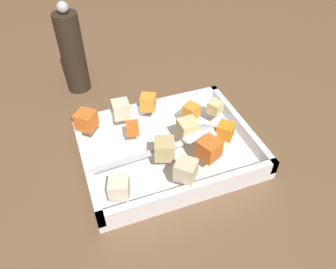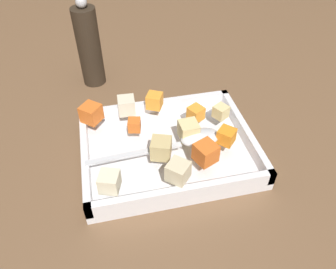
% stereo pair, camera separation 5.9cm
% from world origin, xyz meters
% --- Properties ---
extents(ground_plane, '(4.00, 4.00, 0.00)m').
position_xyz_m(ground_plane, '(0.00, 0.00, 0.00)').
color(ground_plane, brown).
extents(baking_dish, '(0.31, 0.24, 0.04)m').
position_xyz_m(baking_dish, '(0.01, -0.01, 0.01)').
color(baking_dish, silver).
rests_on(baking_dish, ground_plane).
extents(carrot_chunk_rim_edge, '(0.04, 0.04, 0.03)m').
position_xyz_m(carrot_chunk_rim_edge, '(0.08, 0.04, 0.05)').
color(carrot_chunk_rim_edge, orange).
rests_on(carrot_chunk_rim_edge, baking_dish).
extents(carrot_chunk_center, '(0.03, 0.03, 0.02)m').
position_xyz_m(carrot_chunk_center, '(-0.04, 0.03, 0.05)').
color(carrot_chunk_center, orange).
rests_on(carrot_chunk_center, baking_dish).
extents(carrot_chunk_back_center, '(0.04, 0.04, 0.03)m').
position_xyz_m(carrot_chunk_back_center, '(0.06, -0.07, 0.06)').
color(carrot_chunk_back_center, orange).
rests_on(carrot_chunk_back_center, baking_dish).
extents(carrot_chunk_corner_se, '(0.04, 0.04, 0.03)m').
position_xyz_m(carrot_chunk_corner_se, '(0.01, 0.09, 0.06)').
color(carrot_chunk_corner_se, orange).
rests_on(carrot_chunk_corner_se, baking_dish).
extents(carrot_chunk_heap_side, '(0.05, 0.05, 0.03)m').
position_xyz_m(carrot_chunk_heap_side, '(-0.12, 0.08, 0.06)').
color(carrot_chunk_heap_side, orange).
rests_on(carrot_chunk_heap_side, baking_dish).
extents(carrot_chunk_corner_sw, '(0.04, 0.04, 0.03)m').
position_xyz_m(carrot_chunk_corner_sw, '(0.11, -0.04, 0.05)').
color(carrot_chunk_corner_sw, orange).
rests_on(carrot_chunk_corner_sw, baking_dish).
extents(potato_chunk_near_left, '(0.04, 0.04, 0.03)m').
position_xyz_m(potato_chunk_near_left, '(-0.01, -0.04, 0.06)').
color(potato_chunk_near_left, tan).
rests_on(potato_chunk_near_left, baking_dish).
extents(potato_chunk_near_right, '(0.05, 0.05, 0.03)m').
position_xyz_m(potato_chunk_near_right, '(0.01, -0.10, 0.06)').
color(potato_chunk_near_right, beige).
rests_on(potato_chunk_near_right, baking_dish).
extents(potato_chunk_far_left, '(0.04, 0.04, 0.03)m').
position_xyz_m(potato_chunk_far_left, '(-0.10, -0.09, 0.06)').
color(potato_chunk_far_left, beige).
rests_on(potato_chunk_far_left, baking_dish).
extents(potato_chunk_far_right, '(0.03, 0.03, 0.03)m').
position_xyz_m(potato_chunk_far_right, '(0.05, -0.01, 0.06)').
color(potato_chunk_far_right, '#E0CC89').
rests_on(potato_chunk_far_right, baking_dish).
extents(potato_chunk_corner_nw, '(0.03, 0.03, 0.02)m').
position_xyz_m(potato_chunk_corner_nw, '(0.12, 0.03, 0.05)').
color(potato_chunk_corner_nw, '#E0CC89').
rests_on(potato_chunk_corner_nw, baking_dish).
extents(parsnip_chunk_mid_right, '(0.03, 0.03, 0.03)m').
position_xyz_m(parsnip_chunk_mid_right, '(-0.05, 0.09, 0.06)').
color(parsnip_chunk_mid_right, beige).
rests_on(parsnip_chunk_mid_right, baking_dish).
extents(serving_spoon, '(0.24, 0.05, 0.02)m').
position_xyz_m(serving_spoon, '(0.05, -0.03, 0.05)').
color(serving_spoon, silver).
rests_on(serving_spoon, baking_dish).
extents(pepper_mill, '(0.05, 0.05, 0.20)m').
position_xyz_m(pepper_mill, '(-0.11, 0.27, 0.09)').
color(pepper_mill, '#2D2319').
rests_on(pepper_mill, ground_plane).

